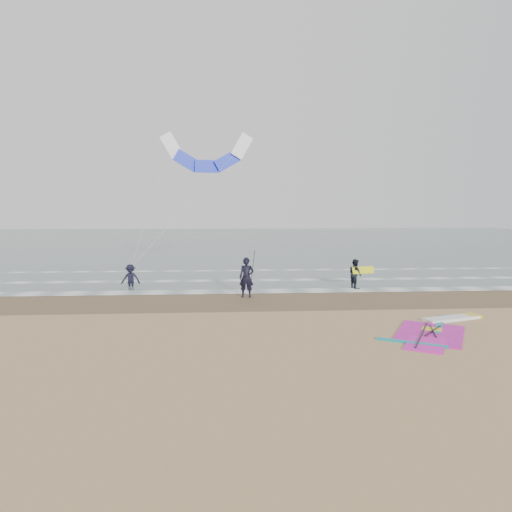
{
  "coord_description": "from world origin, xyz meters",
  "views": [
    {
      "loc": [
        -2.7,
        -15.21,
        4.26
      ],
      "look_at": [
        -1.35,
        5.0,
        2.2
      ],
      "focal_mm": 32.0,
      "sensor_mm": 36.0,
      "label": 1
    }
  ],
  "objects": [
    {
      "name": "person_walking",
      "position": [
        4.29,
        8.8,
        0.8
      ],
      "size": [
        0.8,
        0.92,
        1.61
      ],
      "primitive_type": "imported",
      "rotation": [
        0.0,
        0.0,
        1.84
      ],
      "color": "black",
      "rests_on": "ground"
    },
    {
      "name": "person_standing",
      "position": [
        -1.7,
        6.7,
        0.98
      ],
      "size": [
        0.79,
        0.59,
        1.96
      ],
      "primitive_type": "imported",
      "rotation": [
        0.0,
        0.0,
        -0.19
      ],
      "color": "black",
      "rests_on": "ground"
    },
    {
      "name": "windsurf_rig",
      "position": [
        4.81,
        0.18,
        0.03
      ],
      "size": [
        5.15,
        4.87,
        0.12
      ],
      "color": "white",
      "rests_on": "ground"
    },
    {
      "name": "foam_waterline",
      "position": [
        0.0,
        10.44,
        0.03
      ],
      "size": [
        120.0,
        9.15,
        0.02
      ],
      "color": "white",
      "rests_on": "ground"
    },
    {
      "name": "held_pole",
      "position": [
        -1.4,
        6.7,
        1.44
      ],
      "size": [
        0.17,
        0.86,
        1.82
      ],
      "color": "black",
      "rests_on": "ground"
    },
    {
      "name": "surf_kite",
      "position": [
        -3.81,
        12.99,
        7.48
      ],
      "size": [
        7.0,
        3.05,
        7.9
      ],
      "color": "white",
      "rests_on": "ground"
    },
    {
      "name": "sea_water",
      "position": [
        0.0,
        48.0,
        0.01
      ],
      "size": [
        120.0,
        80.0,
        0.02
      ],
      "primitive_type": "cube",
      "color": "#47605E",
      "rests_on": "ground"
    },
    {
      "name": "ground",
      "position": [
        0.0,
        0.0,
        0.0
      ],
      "size": [
        120.0,
        120.0,
        0.0
      ],
      "primitive_type": "plane",
      "color": "tan",
      "rests_on": "ground"
    },
    {
      "name": "person_wading",
      "position": [
        -7.96,
        10.15,
        0.8
      ],
      "size": [
        1.05,
        0.62,
        1.61
      ],
      "primitive_type": "imported",
      "rotation": [
        0.0,
        0.0,
        -0.03
      ],
      "color": "black",
      "rests_on": "ground"
    },
    {
      "name": "carried_kiteboard",
      "position": [
        4.69,
        8.7,
        1.02
      ],
      "size": [
        1.3,
        0.51,
        0.39
      ],
      "color": "yellow",
      "rests_on": "ground"
    },
    {
      "name": "wet_sand_band",
      "position": [
        0.0,
        6.0,
        0.0
      ],
      "size": [
        120.0,
        5.0,
        0.01
      ],
      "primitive_type": "cube",
      "color": "brown",
      "rests_on": "ground"
    }
  ]
}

